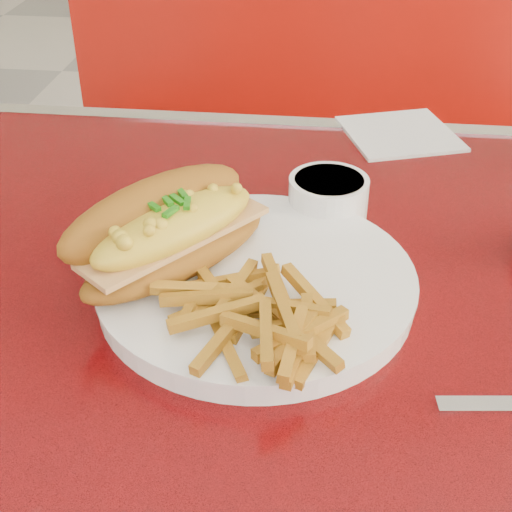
# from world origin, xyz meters

# --- Properties ---
(diner_table) EXTENTS (1.23, 0.83, 0.77)m
(diner_table) POSITION_xyz_m (0.00, 0.00, 0.61)
(diner_table) COLOR #B70B0E
(diner_table) RESTS_ON ground
(booth_bench_far) EXTENTS (1.20, 0.51, 0.90)m
(booth_bench_far) POSITION_xyz_m (0.00, 0.81, 0.29)
(booth_bench_far) COLOR #A0130A
(booth_bench_far) RESTS_ON ground
(dinner_plate) EXTENTS (0.36, 0.36, 0.02)m
(dinner_plate) POSITION_xyz_m (-0.10, 0.01, 0.78)
(dinner_plate) COLOR white
(dinner_plate) RESTS_ON diner_table
(mac_hoagie) EXTENTS (0.20, 0.22, 0.09)m
(mac_hoagie) POSITION_xyz_m (-0.18, 0.02, 0.83)
(mac_hoagie) COLOR #9B5E19
(mac_hoagie) RESTS_ON dinner_plate
(fries_pile) EXTENTS (0.13, 0.12, 0.04)m
(fries_pile) POSITION_xyz_m (-0.09, -0.06, 0.81)
(fries_pile) COLOR #C88B22
(fries_pile) RESTS_ON dinner_plate
(fork) EXTENTS (0.03, 0.17, 0.00)m
(fork) POSITION_xyz_m (-0.03, 0.03, 0.79)
(fork) COLOR silver
(fork) RESTS_ON dinner_plate
(gravy_ramekin) EXTENTS (0.08, 0.08, 0.05)m
(gravy_ramekin) POSITION_xyz_m (-0.04, 0.15, 0.79)
(gravy_ramekin) COLOR white
(gravy_ramekin) RESTS_ON diner_table
(sauce_cup_left) EXTENTS (0.06, 0.06, 0.03)m
(sauce_cup_left) POSITION_xyz_m (-0.18, 0.06, 0.79)
(sauce_cup_left) COLOR black
(sauce_cup_left) RESTS_ON diner_table
(paper_napkin) EXTENTS (0.17, 0.17, 0.00)m
(paper_napkin) POSITION_xyz_m (0.05, 0.38, 0.77)
(paper_napkin) COLOR silver
(paper_napkin) RESTS_ON diner_table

